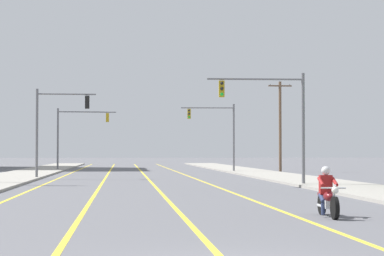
% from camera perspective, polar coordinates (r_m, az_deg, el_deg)
% --- Properties ---
extents(lane_stripe_center, '(0.16, 100.00, 0.01)m').
position_cam_1_polar(lane_stripe_center, '(55.95, -3.80, -3.82)').
color(lane_stripe_center, yellow).
rests_on(lane_stripe_center, ground).
extents(lane_stripe_left, '(0.16, 100.00, 0.01)m').
position_cam_1_polar(lane_stripe_left, '(55.93, -6.84, -3.81)').
color(lane_stripe_left, yellow).
rests_on(lane_stripe_left, ground).
extents(lane_stripe_right, '(0.16, 100.00, 0.01)m').
position_cam_1_polar(lane_stripe_right, '(56.14, -0.46, -3.82)').
color(lane_stripe_right, yellow).
rests_on(lane_stripe_right, ground).
extents(lane_stripe_far_left, '(0.16, 100.00, 0.01)m').
position_cam_1_polar(lane_stripe_far_left, '(56.10, -10.17, -3.79)').
color(lane_stripe_far_left, yellow).
rests_on(lane_stripe_far_left, ground).
extents(sidewalk_kerb_right, '(4.40, 110.00, 0.14)m').
position_cam_1_polar(sidewalk_kerb_right, '(52.19, 7.10, -3.87)').
color(sidewalk_kerb_right, '#9E998E').
rests_on(sidewalk_kerb_right, ground).
extents(sidewalk_kerb_left, '(4.40, 110.00, 0.14)m').
position_cam_1_polar(sidewalk_kerb_left, '(51.51, -14.28, -3.86)').
color(sidewalk_kerb_left, '#9E998E').
rests_on(sidewalk_kerb_left, ground).
extents(motorcycle_with_rider, '(0.70, 2.19, 1.46)m').
position_cam_1_polar(motorcycle_with_rider, '(20.98, 10.82, -5.43)').
color(motorcycle_with_rider, black).
rests_on(motorcycle_with_rider, ground).
extents(traffic_signal_near_right, '(5.38, 0.38, 6.20)m').
position_cam_1_polar(traffic_signal_near_right, '(39.12, 6.69, 1.40)').
color(traffic_signal_near_right, slate).
rests_on(traffic_signal_near_right, ground).
extents(traffic_signal_near_left, '(4.11, 0.37, 6.20)m').
position_cam_1_polar(traffic_signal_near_left, '(49.81, -11.03, 0.63)').
color(traffic_signal_near_left, slate).
rests_on(traffic_signal_near_left, ground).
extents(traffic_signal_mid_right, '(4.87, 0.45, 6.20)m').
position_cam_1_polar(traffic_signal_mid_right, '(64.46, 2.14, 0.07)').
color(traffic_signal_mid_right, slate).
rests_on(traffic_signal_mid_right, ground).
extents(traffic_signal_mid_left, '(5.86, 0.55, 6.20)m').
position_cam_1_polar(traffic_signal_mid_left, '(71.93, -9.35, -0.06)').
color(traffic_signal_mid_left, slate).
rests_on(traffic_signal_mid_left, ground).
extents(utility_pole_right_far, '(2.20, 0.26, 8.40)m').
position_cam_1_polar(utility_pole_right_far, '(66.56, 7.09, 0.30)').
color(utility_pole_right_far, brown).
rests_on(utility_pole_right_far, ground).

